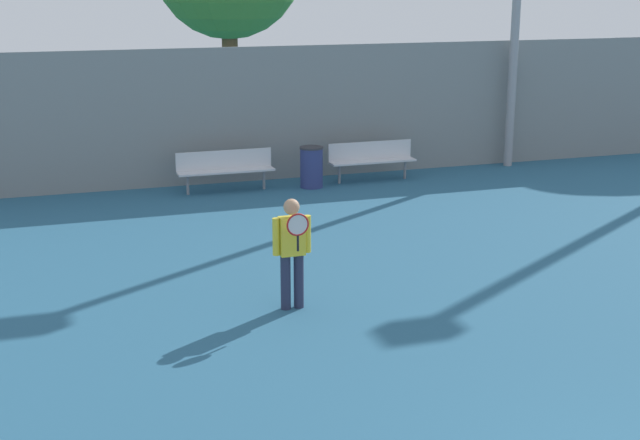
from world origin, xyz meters
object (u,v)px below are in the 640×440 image
object	(u,v)px
tennis_player	(292,247)
bench_courtside_far	(371,157)
bench_courtside_near	(225,166)
trash_bin	(311,167)

from	to	relation	value
tennis_player	bench_courtside_far	xyz separation A→B (m)	(4.02, 7.25, -0.34)
bench_courtside_near	bench_courtside_far	world-z (taller)	same
tennis_player	bench_courtside_far	distance (m)	8.30
tennis_player	bench_courtside_near	distance (m)	7.29
bench_courtside_far	trash_bin	xyz separation A→B (m)	(-1.50, -0.25, -0.09)
tennis_player	trash_bin	bearing A→B (deg)	69.87
bench_courtside_far	bench_courtside_near	bearing A→B (deg)	180.00
bench_courtside_far	tennis_player	bearing A→B (deg)	-119.02
tennis_player	trash_bin	distance (m)	7.45
bench_courtside_near	bench_courtside_far	xyz separation A→B (m)	(3.37, -0.00, -0.00)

